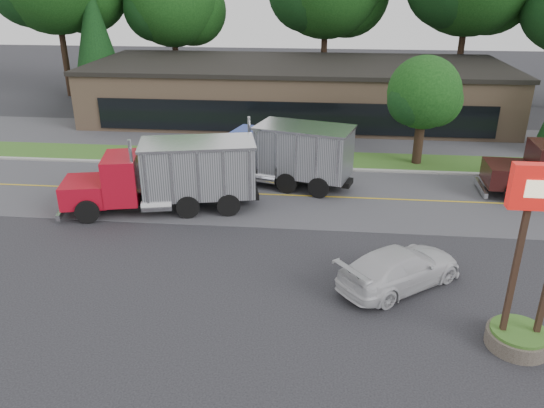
# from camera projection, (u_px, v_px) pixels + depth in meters

# --- Properties ---
(ground) EXTENTS (140.00, 140.00, 0.00)m
(ground) POSITION_uv_depth(u_px,v_px,m) (202.00, 285.00, 19.71)
(ground) COLOR #3A3A40
(ground) RESTS_ON ground
(road) EXTENTS (60.00, 8.00, 0.02)m
(road) POSITION_uv_depth(u_px,v_px,m) (240.00, 194.00, 27.93)
(road) COLOR slate
(road) RESTS_ON ground
(center_line) EXTENTS (60.00, 0.12, 0.01)m
(center_line) POSITION_uv_depth(u_px,v_px,m) (240.00, 194.00, 27.93)
(center_line) COLOR gold
(center_line) RESTS_ON ground
(curb) EXTENTS (60.00, 0.30, 0.12)m
(curb) POSITION_uv_depth(u_px,v_px,m) (251.00, 167.00, 31.76)
(curb) COLOR #9E9E99
(curb) RESTS_ON ground
(grass_verge) EXTENTS (60.00, 3.40, 0.03)m
(grass_verge) POSITION_uv_depth(u_px,v_px,m) (255.00, 158.00, 33.41)
(grass_verge) COLOR #396322
(grass_verge) RESTS_ON ground
(far_parking) EXTENTS (60.00, 7.00, 0.02)m
(far_parking) POSITION_uv_depth(u_px,v_px,m) (264.00, 136.00, 37.97)
(far_parking) COLOR slate
(far_parking) RESTS_ON ground
(strip_mall) EXTENTS (32.00, 12.00, 4.00)m
(strip_mall) POSITION_uv_depth(u_px,v_px,m) (297.00, 92.00, 42.47)
(strip_mall) COLOR #A17F62
(strip_mall) RESTS_ON ground
(bilo_sign) EXTENTS (2.20, 1.90, 5.95)m
(bilo_sign) POSITION_uv_depth(u_px,v_px,m) (528.00, 290.00, 15.65)
(bilo_sign) COLOR #6B6054
(bilo_sign) RESTS_ON ground
(tree_far_b) EXTENTS (9.00, 8.47, 12.83)m
(tree_far_b) POSITION_uv_depth(u_px,v_px,m) (174.00, 4.00, 48.52)
(tree_far_b) COLOR #382619
(tree_far_b) RESTS_ON ground
(evergreen_left) EXTENTS (4.64, 4.64, 10.54)m
(evergreen_left) POSITION_uv_depth(u_px,v_px,m) (95.00, 35.00, 46.28)
(evergreen_left) COLOR #382619
(evergreen_left) RESTS_ON ground
(tree_verge) EXTENTS (4.52, 4.26, 6.45)m
(tree_verge) POSITION_uv_depth(u_px,v_px,m) (425.00, 96.00, 30.90)
(tree_verge) COLOR #382619
(tree_verge) RESTS_ON ground
(dump_truck_red) EXTENTS (9.44, 4.44, 3.36)m
(dump_truck_red) POSITION_uv_depth(u_px,v_px,m) (172.00, 174.00, 25.43)
(dump_truck_red) COLOR black
(dump_truck_red) RESTS_ON ground
(dump_truck_blue) EXTENTS (8.72, 4.65, 3.36)m
(dump_truck_blue) POSITION_uv_depth(u_px,v_px,m) (283.00, 153.00, 28.50)
(dump_truck_blue) COLOR black
(dump_truck_blue) RESTS_ON ground
(rally_car) EXTENTS (5.27, 4.78, 1.48)m
(rally_car) POSITION_uv_depth(u_px,v_px,m) (400.00, 268.00, 19.40)
(rally_car) COLOR silver
(rally_car) RESTS_ON ground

